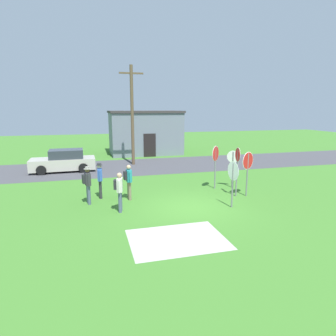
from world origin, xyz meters
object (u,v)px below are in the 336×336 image
object	(u,v)px
stop_sign_far_back	(233,176)
person_holding_notes	(119,189)
utility_pole	(132,114)
person_with_sunhat	(87,183)
stop_sign_tallest	(215,159)
person_in_dark_shirt	(129,180)
stop_sign_nearest	(248,166)
person_near_signs	(100,178)
stop_sign_center_cluster	(233,163)
stop_sign_low_front	(237,164)
parked_car_on_street	(64,161)

from	to	relation	value
stop_sign_far_back	person_holding_notes	world-z (taller)	stop_sign_far_back
utility_pole	person_holding_notes	bearing A→B (deg)	-101.54
utility_pole	person_with_sunhat	world-z (taller)	utility_pole
stop_sign_tallest	person_with_sunhat	distance (m)	6.76
person_holding_notes	person_in_dark_shirt	bearing A→B (deg)	69.35
stop_sign_nearest	person_in_dark_shirt	xyz separation A→B (m)	(-5.75, 0.96, -0.56)
person_near_signs	person_holding_notes	size ratio (longest dim) A/B	1.03
stop_sign_center_cluster	person_with_sunhat	distance (m)	7.75
stop_sign_low_front	person_near_signs	distance (m)	6.73
stop_sign_nearest	person_near_signs	xyz separation A→B (m)	(-7.05, 1.56, -0.55)
stop_sign_far_back	person_near_signs	size ratio (longest dim) A/B	1.19
person_holding_notes	person_with_sunhat	xyz separation A→B (m)	(-1.29, 1.40, 0.03)
person_near_signs	person_in_dark_shirt	world-z (taller)	person_near_signs
person_holding_notes	person_with_sunhat	distance (m)	1.90
person_with_sunhat	person_near_signs	bearing A→B (deg)	53.59
parked_car_on_street	person_holding_notes	distance (m)	9.72
stop_sign_tallest	person_near_signs	world-z (taller)	stop_sign_tallest
person_near_signs	person_holding_notes	xyz separation A→B (m)	(0.71, -2.19, -0.00)
person_with_sunhat	stop_sign_low_front	bearing A→B (deg)	-5.33
stop_sign_center_cluster	person_near_signs	distance (m)	7.12
stop_sign_nearest	person_with_sunhat	world-z (taller)	stop_sign_nearest
parked_car_on_street	person_near_signs	world-z (taller)	person_near_signs
stop_sign_nearest	person_near_signs	size ratio (longest dim) A/B	1.28
stop_sign_nearest	person_holding_notes	distance (m)	6.40
person_holding_notes	person_near_signs	bearing A→B (deg)	107.85
parked_car_on_street	person_near_signs	bearing A→B (deg)	-72.82
utility_pole	person_holding_notes	world-z (taller)	utility_pole
stop_sign_far_back	person_holding_notes	size ratio (longest dim) A/B	1.22
parked_car_on_street	person_with_sunhat	bearing A→B (deg)	-78.45
stop_sign_tallest	stop_sign_center_cluster	size ratio (longest dim) A/B	1.14
stop_sign_far_back	person_with_sunhat	xyz separation A→B (m)	(-6.13, 2.14, -0.40)
utility_pole	parked_car_on_street	bearing A→B (deg)	-166.72
stop_sign_far_back	parked_car_on_street	bearing A→B (deg)	127.72
person_near_signs	stop_sign_tallest	bearing A→B (deg)	1.25
utility_pole	stop_sign_far_back	size ratio (longest dim) A/B	3.62
stop_sign_center_cluster	person_holding_notes	size ratio (longest dim) A/B	1.22
utility_pole	stop_sign_nearest	bearing A→B (deg)	-66.78
stop_sign_nearest	person_in_dark_shirt	world-z (taller)	stop_sign_nearest
stop_sign_low_front	stop_sign_center_cluster	size ratio (longest dim) A/B	1.19
stop_sign_tallest	person_holding_notes	distance (m)	5.90
stop_sign_center_cluster	stop_sign_far_back	bearing A→B (deg)	-117.41
utility_pole	person_near_signs	world-z (taller)	utility_pole
person_near_signs	stop_sign_far_back	bearing A→B (deg)	-27.80
stop_sign_nearest	person_with_sunhat	size ratio (longest dim) A/B	1.28
parked_car_on_street	person_in_dark_shirt	bearing A→B (deg)	-65.53
stop_sign_tallest	person_near_signs	size ratio (longest dim) A/B	1.35
utility_pole	stop_sign_nearest	xyz separation A→B (m)	(4.21, -9.82, -2.37)
parked_car_on_street	stop_sign_tallest	world-z (taller)	stop_sign_tallest
stop_sign_center_cluster	person_with_sunhat	xyz separation A→B (m)	(-7.69, -0.87, -0.38)
person_near_signs	person_with_sunhat	distance (m)	0.98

